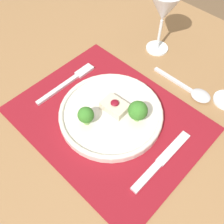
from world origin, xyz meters
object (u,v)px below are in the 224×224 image
at_px(dinner_plate, 113,114).
at_px(fork, 70,81).
at_px(knife, 158,164).
at_px(wine_glass_far, 164,9).
at_px(spoon, 195,92).

height_order(dinner_plate, fork, dinner_plate).
bearing_deg(knife, wine_glass_far, 128.27).
relative_size(fork, knife, 1.00).
bearing_deg(dinner_plate, fork, 178.25).
relative_size(knife, spoon, 1.08).
relative_size(dinner_plate, knife, 1.33).
height_order(dinner_plate, wine_glass_far, wine_glass_far).
xyz_separation_m(knife, wine_glass_far, (-0.23, 0.29, 0.12)).
xyz_separation_m(dinner_plate, knife, (0.15, -0.02, -0.01)).
distance_m(knife, spoon, 0.23).
bearing_deg(dinner_plate, wine_glass_far, 106.09).
xyz_separation_m(dinner_plate, spoon, (0.10, 0.20, -0.01)).
bearing_deg(wine_glass_far, fork, -107.32).
bearing_deg(wine_glass_far, spoon, -21.77).
bearing_deg(fork, dinner_plate, -0.78).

